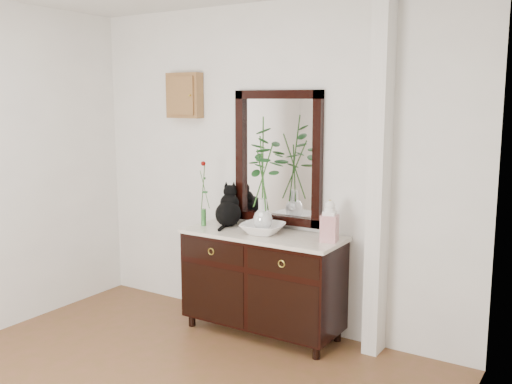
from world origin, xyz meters
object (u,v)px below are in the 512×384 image
Objects in this scene: sideboard at (263,278)px; ginger_jar at (330,220)px; lotus_bowl at (263,229)px; cat at (228,205)px.

sideboard is 4.08× the size of ginger_jar.
lotus_bowl is 1.07× the size of ginger_jar.
ginger_jar is at bearing -22.81° from cat.
cat is at bearing 177.53° from ginger_jar.
cat is 1.08× the size of ginger_jar.
ginger_jar is (0.56, 0.06, 0.12)m from lotus_bowl.
sideboard is at bearing -176.21° from ginger_jar.
cat reaches higher than sideboard.
lotus_bowl reaches higher than sideboard.
sideboard is 3.83× the size of lotus_bowl.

